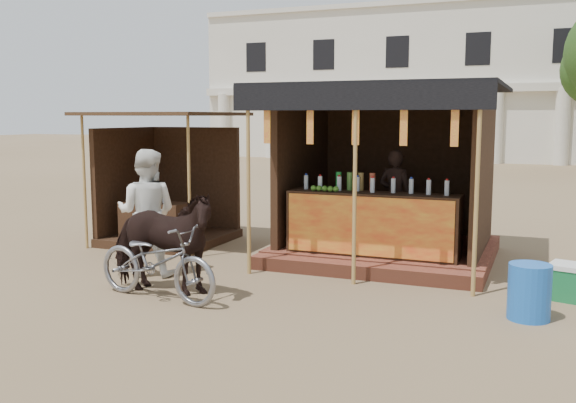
{
  "coord_description": "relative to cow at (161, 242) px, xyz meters",
  "views": [
    {
      "loc": [
        3.4,
        -6.81,
        2.31
      ],
      "look_at": [
        0.0,
        1.6,
        1.1
      ],
      "focal_mm": 40.0,
      "sensor_mm": 36.0,
      "label": 1
    }
  ],
  "objects": [
    {
      "name": "motorbike",
      "position": [
        0.08,
        -0.24,
        -0.2
      ],
      "size": [
        1.95,
        0.94,
        0.98
      ],
      "primitive_type": "imported",
      "rotation": [
        0.0,
        0.0,
        1.41
      ],
      "color": "gray",
      "rests_on": "ground"
    },
    {
      "name": "cooler",
      "position": [
        5.01,
        1.68,
        -0.46
      ],
      "size": [
        0.73,
        0.59,
        0.46
      ],
      "color": "#19713A",
      "rests_on": "ground"
    },
    {
      "name": "ground",
      "position": [
        1.19,
        -0.14,
        -0.69
      ],
      "size": [
        120.0,
        120.0,
        0.0
      ],
      "primitive_type": "plane",
      "color": "#846B4C",
      "rests_on": "ground"
    },
    {
      "name": "blue_barrel",
      "position": [
        4.48,
        0.66,
        -0.37
      ],
      "size": [
        0.52,
        0.52,
        0.64
      ],
      "primitive_type": "cylinder",
      "rotation": [
        0.0,
        0.0,
        0.08
      ],
      "color": "blue",
      "rests_on": "ground"
    },
    {
      "name": "cow",
      "position": [
        0.0,
        0.0,
        0.0
      ],
      "size": [
        1.66,
        0.81,
        1.38
      ],
      "primitive_type": "imported",
      "rotation": [
        0.0,
        0.0,
        1.61
      ],
      "color": "black",
      "rests_on": "ground"
    },
    {
      "name": "main_stall",
      "position": [
        2.19,
        3.21,
        0.33
      ],
      "size": [
        3.6,
        3.61,
        2.78
      ],
      "color": "brown",
      "rests_on": "ground"
    },
    {
      "name": "bystander",
      "position": [
        -0.76,
        0.8,
        0.23
      ],
      "size": [
        1.04,
        0.89,
        1.84
      ],
      "primitive_type": "imported",
      "rotation": [
        0.0,
        0.0,
        3.38
      ],
      "color": "white",
      "rests_on": "ground"
    },
    {
      "name": "background_building",
      "position": [
        -0.81,
        29.8,
        3.29
      ],
      "size": [
        26.0,
        7.45,
        8.18
      ],
      "color": "silver",
      "rests_on": "ground"
    },
    {
      "name": "secondary_stall",
      "position": [
        -1.98,
        3.09,
        0.16
      ],
      "size": [
        2.4,
        2.4,
        2.38
      ],
      "color": "#392215",
      "rests_on": "ground"
    }
  ]
}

